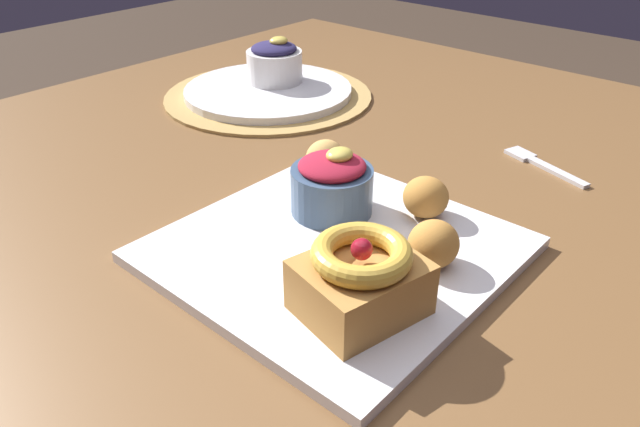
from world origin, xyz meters
TOP-DOWN VIEW (x-y plane):
  - dining_table at (0.00, 0.00)m, footprint 1.32×1.03m
  - woven_placemat at (0.20, 0.20)m, footprint 0.34×0.34m
  - front_plate at (-0.08, -0.18)m, footprint 0.31×0.31m
  - cake_slice at (-0.14, -0.26)m, footprint 0.11×0.10m
  - berry_ramekin at (-0.03, -0.14)m, footprint 0.09×0.09m
  - fritter_front at (-0.04, -0.27)m, footprint 0.05×0.05m
  - fritter_middle at (0.03, -0.07)m, footprint 0.05×0.04m
  - fritter_back at (0.03, -0.22)m, footprint 0.05×0.05m
  - back_plate at (0.20, 0.20)m, footprint 0.27×0.27m
  - back_ramekin at (0.23, 0.21)m, footprint 0.09×0.09m
  - fork at (0.25, -0.25)m, footprint 0.06×0.12m

SIDE VIEW (x-z plane):
  - dining_table at x=0.00m, z-range 0.28..1.01m
  - woven_placemat at x=0.20m, z-range 0.73..0.73m
  - fork at x=0.25m, z-range 0.73..0.73m
  - front_plate at x=-0.08m, z-range 0.73..0.74m
  - back_plate at x=0.20m, z-range 0.73..0.75m
  - fritter_middle at x=0.03m, z-range 0.74..0.79m
  - fritter_back at x=0.03m, z-range 0.74..0.79m
  - fritter_front at x=-0.04m, z-range 0.74..0.79m
  - berry_ramekin at x=-0.03m, z-range 0.74..0.81m
  - cake_slice at x=-0.14m, z-range 0.74..0.81m
  - back_ramekin at x=0.23m, z-range 0.74..0.82m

